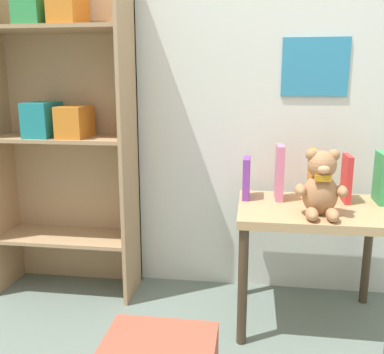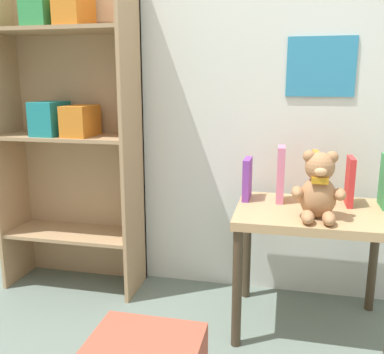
# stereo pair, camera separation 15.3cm
# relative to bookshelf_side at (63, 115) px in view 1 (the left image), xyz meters

# --- Properties ---
(wall_back) EXTENTS (4.80, 0.07, 2.50)m
(wall_back) POSITION_rel_bookshelf_side_xyz_m (0.91, 0.16, 0.35)
(wall_back) COLOR silver
(wall_back) RESTS_ON ground_plane
(bookshelf_side) EXTENTS (0.70, 0.29, 1.59)m
(bookshelf_side) POSITION_rel_bookshelf_side_xyz_m (0.00, 0.00, 0.00)
(bookshelf_side) COLOR tan
(bookshelf_side) RESTS_ON ground_plane
(display_table) EXTENTS (0.65, 0.48, 0.54)m
(display_table) POSITION_rel_bookshelf_side_xyz_m (1.20, -0.19, -0.44)
(display_table) COLOR tan
(display_table) RESTS_ON ground_plane
(teddy_bear) EXTENTS (0.20, 0.19, 0.27)m
(teddy_bear) POSITION_rel_bookshelf_side_xyz_m (1.20, -0.31, -0.24)
(teddy_bear) COLOR #A8754C
(teddy_bear) RESTS_ON display_table
(book_standing_purple) EXTENTS (0.03, 0.13, 0.19)m
(book_standing_purple) POSITION_rel_bookshelf_side_xyz_m (0.90, -0.08, -0.27)
(book_standing_purple) COLOR purple
(book_standing_purple) RESTS_ON display_table
(book_standing_pink) EXTENTS (0.03, 0.12, 0.25)m
(book_standing_pink) POSITION_rel_bookshelf_side_xyz_m (1.05, -0.09, -0.24)
(book_standing_pink) COLOR #D17093
(book_standing_pink) RESTS_ON display_table
(book_standing_orange) EXTENTS (0.03, 0.15, 0.23)m
(book_standing_orange) POSITION_rel_bookshelf_side_xyz_m (1.20, -0.08, -0.25)
(book_standing_orange) COLOR orange
(book_standing_orange) RESTS_ON display_table
(book_standing_red) EXTENTS (0.03, 0.14, 0.21)m
(book_standing_red) POSITION_rel_bookshelf_side_xyz_m (1.34, -0.08, -0.26)
(book_standing_red) COLOR red
(book_standing_red) RESTS_ON display_table
(book_standing_green) EXTENTS (0.04, 0.15, 0.22)m
(book_standing_green) POSITION_rel_bookshelf_side_xyz_m (1.49, -0.08, -0.25)
(book_standing_green) COLOR #33934C
(book_standing_green) RESTS_ON display_table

